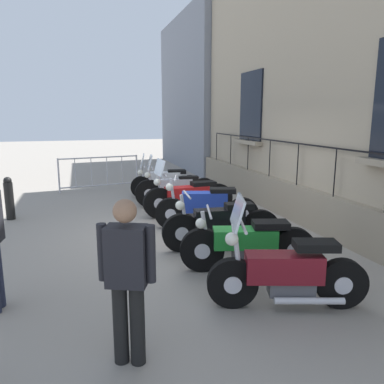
{
  "coord_description": "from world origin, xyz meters",
  "views": [
    {
      "loc": [
        2.03,
        7.0,
        2.29
      ],
      "look_at": [
        -0.08,
        0.0,
        0.8
      ],
      "focal_mm": 35.21,
      "sensor_mm": 36.0,
      "label": 1
    }
  ],
  "objects_px": {
    "motorcycle_maroon": "(286,273)",
    "bollard": "(9,198)",
    "motorcycle_blue": "(206,208)",
    "motorcycle_white": "(165,182)",
    "motorcycle_red": "(189,197)",
    "pedestrian_standing": "(127,274)",
    "crowd_barrier": "(99,172)",
    "motorcycle_black": "(221,225)",
    "motorcycle_silver": "(176,189)",
    "motorcycle_green": "(248,244)"
  },
  "relations": [
    {
      "from": "motorcycle_maroon",
      "to": "bollard",
      "type": "relative_size",
      "value": 1.95
    },
    {
      "from": "motorcycle_blue",
      "to": "motorcycle_maroon",
      "type": "xyz_separation_m",
      "value": [
        0.15,
        3.36,
        -0.0
      ]
    },
    {
      "from": "motorcycle_maroon",
      "to": "bollard",
      "type": "distance_m",
      "value": 6.53
    },
    {
      "from": "motorcycle_white",
      "to": "motorcycle_red",
      "type": "height_order",
      "value": "motorcycle_red"
    },
    {
      "from": "motorcycle_maroon",
      "to": "pedestrian_standing",
      "type": "bearing_deg",
      "value": 14.53
    },
    {
      "from": "motorcycle_white",
      "to": "bollard",
      "type": "relative_size",
      "value": 2.07
    },
    {
      "from": "crowd_barrier",
      "to": "motorcycle_black",
      "type": "bearing_deg",
      "value": 105.65
    },
    {
      "from": "motorcycle_red",
      "to": "pedestrian_standing",
      "type": "bearing_deg",
      "value": 67.8
    },
    {
      "from": "motorcycle_white",
      "to": "motorcycle_red",
      "type": "xyz_separation_m",
      "value": [
        -0.08,
        2.12,
        0.01
      ]
    },
    {
      "from": "motorcycle_white",
      "to": "motorcycle_red",
      "type": "bearing_deg",
      "value": 92.07
    },
    {
      "from": "motorcycle_red",
      "to": "motorcycle_maroon",
      "type": "relative_size",
      "value": 1.16
    },
    {
      "from": "motorcycle_black",
      "to": "motorcycle_silver",
      "type": "bearing_deg",
      "value": -90.91
    },
    {
      "from": "motorcycle_red",
      "to": "motorcycle_black",
      "type": "relative_size",
      "value": 1.04
    },
    {
      "from": "motorcycle_black",
      "to": "motorcycle_red",
      "type": "bearing_deg",
      "value": -92.28
    },
    {
      "from": "motorcycle_white",
      "to": "pedestrian_standing",
      "type": "bearing_deg",
      "value": 74.61
    },
    {
      "from": "motorcycle_blue",
      "to": "pedestrian_standing",
      "type": "relative_size",
      "value": 1.32
    },
    {
      "from": "motorcycle_red",
      "to": "motorcycle_black",
      "type": "height_order",
      "value": "motorcycle_red"
    },
    {
      "from": "motorcycle_white",
      "to": "motorcycle_red",
      "type": "relative_size",
      "value": 0.92
    },
    {
      "from": "motorcycle_red",
      "to": "motorcycle_green",
      "type": "xyz_separation_m",
      "value": [
        0.05,
        3.33,
        -0.03
      ]
    },
    {
      "from": "motorcycle_white",
      "to": "motorcycle_maroon",
      "type": "height_order",
      "value": "motorcycle_maroon"
    },
    {
      "from": "crowd_barrier",
      "to": "pedestrian_standing",
      "type": "xyz_separation_m",
      "value": [
        0.23,
        8.72,
        0.32
      ]
    },
    {
      "from": "motorcycle_silver",
      "to": "motorcycle_black",
      "type": "distance_m",
      "value": 3.35
    },
    {
      "from": "motorcycle_black",
      "to": "bollard",
      "type": "relative_size",
      "value": 2.16
    },
    {
      "from": "pedestrian_standing",
      "to": "crowd_barrier",
      "type": "bearing_deg",
      "value": -91.52
    },
    {
      "from": "motorcycle_silver",
      "to": "motorcycle_red",
      "type": "bearing_deg",
      "value": 92.23
    },
    {
      "from": "motorcycle_maroon",
      "to": "motorcycle_silver",
      "type": "bearing_deg",
      "value": -90.59
    },
    {
      "from": "motorcycle_black",
      "to": "bollard",
      "type": "bearing_deg",
      "value": -39.51
    },
    {
      "from": "motorcycle_black",
      "to": "motorcycle_green",
      "type": "bearing_deg",
      "value": 92.28
    },
    {
      "from": "motorcycle_silver",
      "to": "motorcycle_green",
      "type": "distance_m",
      "value": 4.34
    },
    {
      "from": "motorcycle_black",
      "to": "motorcycle_maroon",
      "type": "relative_size",
      "value": 1.11
    },
    {
      "from": "motorcycle_silver",
      "to": "pedestrian_standing",
      "type": "height_order",
      "value": "pedestrian_standing"
    },
    {
      "from": "motorcycle_red",
      "to": "pedestrian_standing",
      "type": "xyz_separation_m",
      "value": [
        2.03,
        4.97,
        0.44
      ]
    },
    {
      "from": "motorcycle_white",
      "to": "bollard",
      "type": "bearing_deg",
      "value": 18.66
    },
    {
      "from": "motorcycle_silver",
      "to": "crowd_barrier",
      "type": "bearing_deg",
      "value": -57.26
    },
    {
      "from": "crowd_barrier",
      "to": "motorcycle_white",
      "type": "bearing_deg",
      "value": 136.65
    },
    {
      "from": "motorcycle_white",
      "to": "pedestrian_standing",
      "type": "distance_m",
      "value": 7.37
    },
    {
      "from": "motorcycle_green",
      "to": "crowd_barrier",
      "type": "height_order",
      "value": "crowd_barrier"
    },
    {
      "from": "motorcycle_blue",
      "to": "bollard",
      "type": "bearing_deg",
      "value": -25.84
    },
    {
      "from": "motorcycle_blue",
      "to": "motorcycle_black",
      "type": "distance_m",
      "value": 1.24
    },
    {
      "from": "pedestrian_standing",
      "to": "bollard",
      "type": "bearing_deg",
      "value": -71.9
    },
    {
      "from": "motorcycle_green",
      "to": "pedestrian_standing",
      "type": "xyz_separation_m",
      "value": [
        1.98,
        1.65,
        0.47
      ]
    },
    {
      "from": "motorcycle_blue",
      "to": "motorcycle_maroon",
      "type": "relative_size",
      "value": 1.11
    },
    {
      "from": "motorcycle_blue",
      "to": "crowd_barrier",
      "type": "bearing_deg",
      "value": -69.09
    },
    {
      "from": "motorcycle_maroon",
      "to": "crowd_barrier",
      "type": "xyz_separation_m",
      "value": [
        1.7,
        -8.21,
        0.13
      ]
    },
    {
      "from": "motorcycle_blue",
      "to": "motorcycle_maroon",
      "type": "distance_m",
      "value": 3.37
    },
    {
      "from": "motorcycle_white",
      "to": "motorcycle_green",
      "type": "xyz_separation_m",
      "value": [
        -0.02,
        5.45,
        -0.02
      ]
    },
    {
      "from": "motorcycle_maroon",
      "to": "crowd_barrier",
      "type": "distance_m",
      "value": 8.39
    },
    {
      "from": "motorcycle_green",
      "to": "pedestrian_standing",
      "type": "height_order",
      "value": "pedestrian_standing"
    },
    {
      "from": "crowd_barrier",
      "to": "pedestrian_standing",
      "type": "bearing_deg",
      "value": 88.48
    },
    {
      "from": "motorcycle_red",
      "to": "motorcycle_maroon",
      "type": "xyz_separation_m",
      "value": [
        0.1,
        4.47,
        -0.01
      ]
    }
  ]
}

